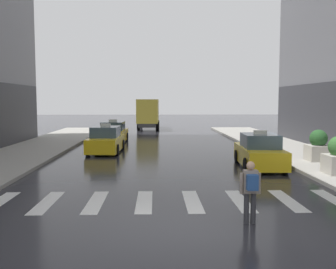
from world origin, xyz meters
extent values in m
plane|color=#26262B|center=(0.00, 0.00, 0.00)|extent=(160.00, 160.00, 0.00)
cube|color=silver|center=(-3.86, 3.00, 0.00)|extent=(0.50, 2.80, 0.01)
cube|color=silver|center=(-2.31, 3.00, 0.00)|extent=(0.50, 2.80, 0.01)
cube|color=silver|center=(-0.77, 3.00, 0.00)|extent=(0.50, 2.80, 0.01)
cube|color=silver|center=(0.77, 3.00, 0.00)|extent=(0.50, 2.80, 0.01)
cube|color=silver|center=(2.31, 3.00, 0.00)|extent=(0.50, 2.80, 0.01)
cube|color=silver|center=(3.86, 3.00, 0.00)|extent=(0.50, 2.80, 0.01)
cube|color=silver|center=(5.40, 3.00, 0.00)|extent=(0.50, 2.80, 0.01)
cube|color=yellow|center=(4.63, 9.25, 0.56)|extent=(2.05, 4.60, 0.84)
cube|color=#384C5B|center=(4.62, 9.15, 1.30)|extent=(1.72, 2.19, 0.64)
cube|color=silver|center=(4.62, 9.15, 1.71)|extent=(0.61, 0.27, 0.18)
cylinder|color=black|center=(3.85, 10.65, 0.33)|extent=(0.26, 0.67, 0.66)
cylinder|color=black|center=(5.56, 10.55, 0.33)|extent=(0.26, 0.67, 0.66)
cylinder|color=black|center=(3.70, 7.95, 0.33)|extent=(0.26, 0.67, 0.66)
cylinder|color=black|center=(5.40, 7.85, 0.33)|extent=(0.26, 0.67, 0.66)
cube|color=#F2EAB2|center=(4.13, 11.55, 0.60)|extent=(0.20, 0.05, 0.14)
cube|color=#F2EAB2|center=(5.39, 11.48, 0.60)|extent=(0.20, 0.05, 0.14)
cube|color=yellow|center=(-3.49, 14.90, 0.56)|extent=(1.97, 4.57, 0.84)
cube|color=#384C5B|center=(-3.49, 14.80, 1.30)|extent=(1.68, 2.16, 0.64)
cube|color=silver|center=(-3.49, 14.80, 1.71)|extent=(0.61, 0.26, 0.18)
cylinder|color=black|center=(-4.29, 16.28, 0.33)|extent=(0.25, 0.67, 0.66)
cylinder|color=black|center=(-2.58, 16.22, 0.33)|extent=(0.25, 0.67, 0.66)
cylinder|color=black|center=(-4.39, 13.58, 0.33)|extent=(0.25, 0.67, 0.66)
cylinder|color=black|center=(-2.69, 13.52, 0.33)|extent=(0.25, 0.67, 0.66)
cube|color=#F2EAB2|center=(-4.03, 17.19, 0.60)|extent=(0.20, 0.05, 0.14)
cube|color=#F2EAB2|center=(-2.77, 17.14, 0.60)|extent=(0.20, 0.05, 0.14)
cube|color=gold|center=(-3.61, 20.26, 0.56)|extent=(1.97, 4.56, 0.84)
cube|color=#384C5B|center=(-3.62, 20.16, 1.30)|extent=(1.68, 2.16, 0.64)
cube|color=silver|center=(-3.62, 20.16, 1.71)|extent=(0.61, 0.26, 0.18)
cylinder|color=black|center=(-4.42, 21.65, 0.33)|extent=(0.24, 0.67, 0.66)
cylinder|color=black|center=(-2.71, 21.58, 0.33)|extent=(0.24, 0.67, 0.66)
cylinder|color=black|center=(-4.52, 18.95, 0.33)|extent=(0.24, 0.67, 0.66)
cylinder|color=black|center=(-2.81, 18.88, 0.33)|extent=(0.24, 0.67, 0.66)
cube|color=#F2EAB2|center=(-4.16, 22.56, 0.60)|extent=(0.20, 0.05, 0.14)
cube|color=#F2EAB2|center=(-2.90, 22.51, 0.60)|extent=(0.20, 0.05, 0.14)
cube|color=#2D2D2D|center=(-1.17, 33.60, 0.65)|extent=(2.00, 6.65, 0.40)
cube|color=silver|center=(-1.07, 36.90, 1.90)|extent=(2.15, 1.86, 2.10)
cube|color=#384C5B|center=(-1.04, 37.82, 2.27)|extent=(1.89, 0.10, 0.95)
cube|color=gold|center=(-1.20, 32.70, 2.10)|extent=(2.34, 4.86, 2.50)
cylinder|color=black|center=(-2.08, 36.73, 0.45)|extent=(0.31, 0.91, 0.90)
cylinder|color=black|center=(-0.08, 36.67, 0.45)|extent=(0.31, 0.91, 0.90)
cylinder|color=black|center=(-2.21, 32.19, 0.45)|extent=(0.31, 0.91, 0.90)
cylinder|color=black|center=(-0.22, 32.13, 0.45)|extent=(0.31, 0.91, 0.90)
cylinder|color=#333338|center=(1.97, 0.71, 0.41)|extent=(0.14, 0.14, 0.82)
cylinder|color=#333338|center=(2.15, 0.71, 0.41)|extent=(0.14, 0.14, 0.82)
cube|color=gray|center=(2.06, 0.71, 1.12)|extent=(0.36, 0.24, 0.60)
sphere|color=tan|center=(2.06, 0.71, 1.54)|extent=(0.22, 0.22, 0.22)
cylinder|color=gray|center=(1.83, 0.71, 1.07)|extent=(0.09, 0.09, 0.55)
cylinder|color=gray|center=(2.29, 0.71, 1.07)|extent=(0.09, 0.09, 0.55)
cube|color=#264C8C|center=(2.06, 0.49, 1.14)|extent=(0.28, 0.18, 0.40)
cube|color=#A8A399|center=(7.91, 10.18, 0.55)|extent=(1.10, 1.10, 0.80)
sphere|color=#234C23|center=(7.91, 10.18, 1.30)|extent=(0.90, 0.90, 0.90)
camera|label=1|loc=(-0.42, -9.11, 3.22)|focal=41.26mm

